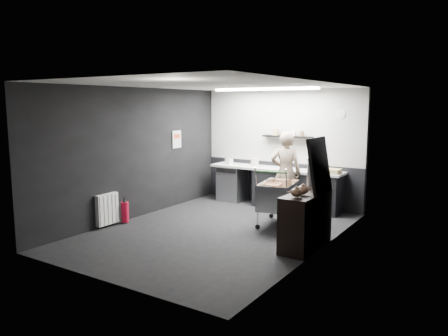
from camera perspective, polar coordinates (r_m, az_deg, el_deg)
The scene contains 22 objects.
floor at distance 8.26m, azimuth -0.97°, elevation -8.25°, with size 5.50×5.50×0.00m, color black.
ceiling at distance 7.92m, azimuth -1.02°, elevation 10.82°, with size 5.50×5.50×0.00m, color white.
wall_back at distance 10.36m, azimuth 7.52°, elevation 2.70°, with size 5.50×5.50×0.00m, color black.
wall_front at distance 5.92m, azimuth -16.00°, elevation -1.80°, with size 5.50×5.50×0.00m, color black.
wall_left at distance 9.23m, azimuth -11.37°, elevation 1.92°, with size 5.50×5.50×0.00m, color black.
wall_right at distance 7.07m, azimuth 12.60°, elevation -0.06°, with size 5.50×5.50×0.00m, color black.
kitchen_wall_panel at distance 10.30m, azimuth 7.52°, elevation 5.46°, with size 3.95×0.02×1.70m, color #AEAFAA.
dado_panel at distance 10.46m, azimuth 7.38°, elevation -1.95°, with size 3.95×0.02×1.00m, color black.
floating_shelf at distance 10.13m, azimuth 8.25°, elevation 4.09°, with size 1.20×0.22×0.04m, color black.
wall_clock at distance 9.77m, azimuth 15.02°, elevation 6.85°, with size 0.20×0.20×0.03m, color silver.
poster at distance 10.17m, azimuth -6.20°, elevation 3.75°, with size 0.02×0.30×0.40m, color silver.
poster_red_band at distance 10.16m, azimuth -6.19°, elevation 4.14°, with size 0.01×0.22×0.10m, color red.
radiator at distance 8.74m, azimuth -15.02°, elevation -5.22°, with size 0.10×0.50×0.60m, color silver.
ceiling_strip at distance 9.51m, azimuth 5.31°, elevation 10.20°, with size 2.40×0.20×0.04m, color white.
prep_counter at distance 10.13m, azimuth 7.31°, elevation -2.53°, with size 3.20×0.61×0.90m.
person at distance 9.51m, azimuth 8.06°, elevation -0.61°, with size 0.65×0.43×1.78m, color beige.
shopping_cart at distance 8.61m, azimuth 7.07°, elevation -3.85°, with size 0.78×1.13×1.15m.
sideboard at distance 7.35m, azimuth 10.82°, elevation -5.78°, with size 0.52×1.22×1.83m.
fire_extinguisher at distance 8.95m, azimuth -12.82°, elevation -5.52°, with size 0.15×0.15×0.50m.
cardboard_box at distance 9.57m, azimuth 13.57°, elevation -0.37°, with size 0.46×0.35×0.09m, color tan.
pink_tub at distance 10.35m, azimuth 4.05°, elevation 0.75°, with size 0.18×0.18×0.18m, color silver.
white_container at distance 10.65m, azimuth 0.67°, elevation 0.87°, with size 0.16×0.12×0.14m, color silver.
Camera 1 is at (4.41, -6.57, 2.36)m, focal length 35.00 mm.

